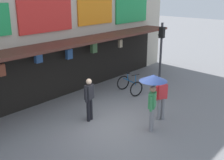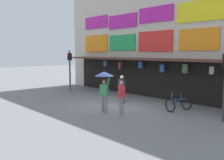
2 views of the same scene
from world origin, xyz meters
name	(u,v)px [view 1 (image 1 of 2)]	position (x,y,z in m)	size (l,w,h in m)	color
ground_plane	(119,126)	(0.00, 0.00, 0.00)	(80.00, 80.00, 0.00)	slate
shopfront	(37,10)	(0.00, 4.57, 3.96)	(18.00, 2.60, 8.00)	beige
traffic_light_far	(161,43)	(5.35, 1.59, 2.14)	(0.30, 0.34, 3.20)	#38383D
bicycle_parked	(130,85)	(3.03, 1.82, 0.39)	(1.03, 1.32, 1.05)	black
pedestrian_in_yellow	(89,97)	(-0.35, 1.15, 0.95)	(0.52, 0.30, 1.68)	black
pedestrian_in_white	(161,97)	(1.49, -0.86, 0.95)	(0.49, 0.35, 1.68)	gray
pedestrian_with_umbrella	(153,87)	(0.51, -1.08, 1.64)	(0.96, 0.96, 2.08)	gray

